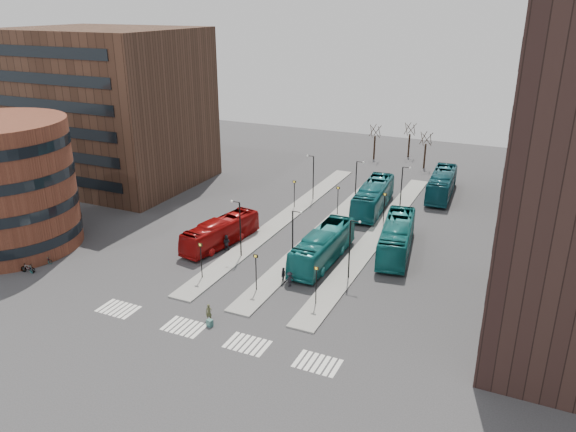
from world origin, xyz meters
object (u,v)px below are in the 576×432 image
at_px(teal_bus_d, 442,184).
at_px(bicycle_near, 28,269).
at_px(bicycle_mid, 28,268).
at_px(teal_bus_a, 323,246).
at_px(suitcase, 210,323).
at_px(commuter_b, 283,275).
at_px(teal_bus_b, 373,197).
at_px(bicycle_far, 46,260).
at_px(commuter_c, 290,279).
at_px(traveller, 209,312).
at_px(red_bus, 221,232).
at_px(commuter_a, 226,243).
at_px(teal_bus_c, 397,237).

height_order(teal_bus_d, bicycle_near, teal_bus_d).
xyz_separation_m(teal_bus_d, bicycle_mid, (-33.09, -41.36, -1.25)).
xyz_separation_m(teal_bus_a, teal_bus_d, (7.26, 26.54, 0.03)).
relative_size(suitcase, teal_bus_a, 0.05).
distance_m(commuter_b, bicycle_mid, 25.70).
bearing_deg(teal_bus_a, teal_bus_b, 89.70).
xyz_separation_m(teal_bus_a, bicycle_far, (-25.83, -12.57, -1.28)).
distance_m(commuter_c, bicycle_near, 26.37).
xyz_separation_m(teal_bus_d, traveller, (-11.78, -41.39, -0.97)).
bearing_deg(teal_bus_b, teal_bus_d, 49.16).
bearing_deg(bicycle_far, traveller, -106.56).
distance_m(teal_bus_b, commuter_b, 23.21).
bearing_deg(teal_bus_d, red_bus, -128.55).
bearing_deg(teal_bus_a, commuter_b, -105.36).
distance_m(suitcase, commuter_a, 15.38).
xyz_separation_m(suitcase, commuter_c, (3.13, 9.20, 0.44)).
bearing_deg(teal_bus_d, commuter_c, -107.42).
xyz_separation_m(commuter_a, bicycle_far, (-15.27, -10.80, -0.48)).
height_order(teal_bus_d, traveller, teal_bus_d).
height_order(teal_bus_c, bicycle_mid, teal_bus_c).
height_order(teal_bus_d, commuter_c, teal_bus_d).
height_order(red_bus, teal_bus_c, teal_bus_c).
relative_size(suitcase, bicycle_far, 0.40).
bearing_deg(commuter_a, red_bus, -51.50).
bearing_deg(commuter_b, teal_bus_a, -20.89).
xyz_separation_m(commuter_c, bicycle_mid, (-25.01, -8.37, -0.27)).
bearing_deg(suitcase, bicycle_mid, -169.93).
height_order(red_bus, bicycle_mid, red_bus).
bearing_deg(teal_bus_d, teal_bus_b, -130.33).
height_order(red_bus, traveller, red_bus).
bearing_deg(red_bus, traveller, -52.63).
bearing_deg(suitcase, bicycle_near, -169.97).
height_order(red_bus, commuter_b, red_bus).
height_order(teal_bus_b, bicycle_mid, teal_bus_b).
relative_size(suitcase, bicycle_near, 0.38).
relative_size(teal_bus_c, bicycle_far, 8.14).
relative_size(commuter_a, commuter_c, 1.18).
bearing_deg(red_bus, commuter_a, -27.18).
xyz_separation_m(teal_bus_a, commuter_a, (-10.56, -1.77, -0.81)).
distance_m(teal_bus_c, commuter_b, 14.05).
relative_size(traveller, bicycle_mid, 0.95).
bearing_deg(bicycle_mid, teal_bus_c, -73.49).
bearing_deg(commuter_b, bicycle_far, 100.30).
distance_m(commuter_a, bicycle_mid, 20.09).
relative_size(teal_bus_a, bicycle_near, 7.52).
distance_m(teal_bus_c, bicycle_far, 36.94).
distance_m(commuter_c, bicycle_mid, 26.38).
xyz_separation_m(red_bus, commuter_a, (1.26, -0.95, -0.62)).
bearing_deg(commuter_c, traveller, 9.88).
bearing_deg(commuter_c, teal_bus_c, -177.30).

